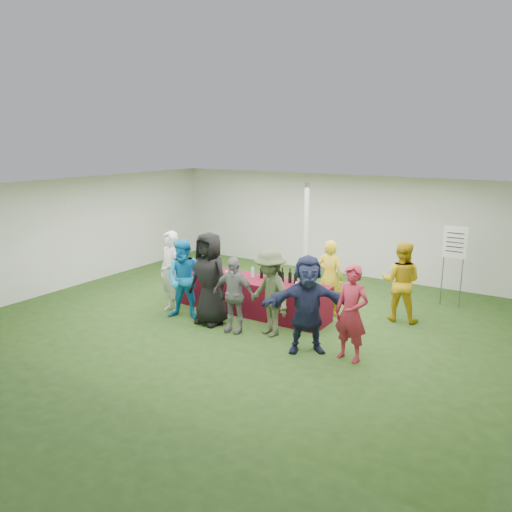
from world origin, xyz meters
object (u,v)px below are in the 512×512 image
Objects in this scene: customer_3 at (233,295)px; customer_4 at (270,293)px; customer_2 at (209,279)px; wine_list_sign at (454,248)px; customer_1 at (185,279)px; staff_back at (401,281)px; customer_6 at (351,313)px; customer_5 at (307,304)px; staff_pourer at (330,278)px; customer_0 at (171,272)px; serving_table at (248,295)px; dump_bucket at (310,288)px.

customer_4 reaches higher than customer_3.
customer_2 is 1.13× the size of customer_4.
wine_list_sign reaches higher than customer_1.
customer_3 is at bearing 35.09° from staff_back.
staff_back is 2.30m from customer_6.
customer_5 reaches higher than customer_4.
staff_pourer is at bearing 50.69° from customer_3.
customer_6 is (4.12, -0.19, -0.06)m from customer_0.
staff_back is 0.99× the size of customer_4.
staff_back is 1.11× the size of customer_3.
serving_table is 2.00× the size of wine_list_sign.
customer_5 is at bearing 61.79° from staff_back.
customer_0 is at bearing -174.30° from customer_6.
staff_pourer is 2.22m from customer_6.
customer_6 is at bearing 14.92° from customer_0.
wine_list_sign reaches higher than staff_back.
serving_table is at bearing -143.37° from wine_list_sign.
customer_3 is at bearing -137.60° from customer_4.
staff_back reaches higher than customer_3.
staff_back is at bearing 43.91° from customer_0.
customer_3 is (-2.51, -2.30, -0.08)m from staff_back.
staff_pourer is at bearing 92.40° from dump_bucket.
wine_list_sign is 3.87m from customer_6.
serving_table is 2.05× the size of customer_0.
customer_5 is (-1.60, -3.83, -0.46)m from wine_list_sign.
customer_3 is at bearing -171.54° from customer_6.
customer_2 reaches higher than customer_0.
customer_1 is 1.25m from customer_3.
dump_bucket is 0.83m from customer_4.
customer_6 is at bearing -20.14° from customer_1.
customer_5 reaches higher than staff_pourer.
serving_table is 2.36m from customer_5.
staff_pourer is at bearing 47.35° from customer_0.
customer_6 is (3.62, -0.06, -0.01)m from customer_1.
staff_pourer is at bearing 131.72° from customer_6.
dump_bucket is 0.15× the size of customer_5.
staff_pourer is 1.99m from customer_5.
customer_1 is at bearing 23.33° from staff_back.
customer_2 reaches higher than customer_5.
customer_5 is at bearing -22.09° from customer_1.
customer_4 is at bearing -125.57° from wine_list_sign.
staff_pourer is at bearing 10.76° from staff_back.
staff_back is at bearing 22.84° from serving_table.
customer_1 reaches higher than staff_back.
customer_0 is 1.19× the size of customer_3.
customer_1 reaches higher than dump_bucket.
customer_2 is (-3.15, -2.21, 0.11)m from staff_back.
customer_5 is at bearing -30.42° from serving_table.
customer_3 is 0.86× the size of customer_5.
customer_6 is at bearing 120.60° from staff_pourer.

